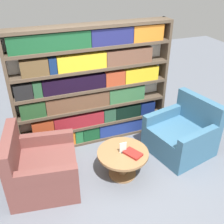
{
  "coord_description": "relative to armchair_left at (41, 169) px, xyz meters",
  "views": [
    {
      "loc": [
        -1.14,
        -2.64,
        2.96
      ],
      "look_at": [
        0.11,
        0.69,
        0.89
      ],
      "focal_mm": 42.0,
      "sensor_mm": 36.0,
      "label": 1
    }
  ],
  "objects": [
    {
      "name": "table_sign",
      "position": [
        1.21,
        -0.21,
        0.21
      ],
      "size": [
        0.11,
        0.06,
        0.17
      ],
      "color": "black",
      "rests_on": "coffee_table"
    },
    {
      "name": "stray_book",
      "position": [
        1.32,
        -0.31,
        0.15
      ],
      "size": [
        0.27,
        0.32,
        0.04
      ],
      "color": "maroon",
      "rests_on": "coffee_table"
    },
    {
      "name": "armchair_left",
      "position": [
        0.0,
        0.0,
        0.0
      ],
      "size": [
        1.08,
        1.08,
        0.95
      ],
      "rotation": [
        0.0,
        0.0,
        1.42
      ],
      "color": "brown",
      "rests_on": "ground_plane"
    },
    {
      "name": "armchair_right",
      "position": [
        2.41,
        0.0,
        0.0
      ],
      "size": [
        1.12,
        1.13,
        0.95
      ],
      "rotation": [
        0.0,
        0.0,
        -1.36
      ],
      "color": "#386684",
      "rests_on": "ground_plane"
    },
    {
      "name": "bookshelf",
      "position": [
        1.07,
        0.89,
        0.74
      ],
      "size": [
        2.71,
        0.3,
        2.12
      ],
      "color": "silver",
      "rests_on": "ground_plane"
    },
    {
      "name": "ground_plane",
      "position": [
        1.1,
        -0.43,
        -0.31
      ],
      "size": [
        14.0,
        14.0,
        0.0
      ],
      "primitive_type": "plane",
      "color": "slate"
    },
    {
      "name": "coffee_table",
      "position": [
        1.21,
        -0.21,
        0.01
      ],
      "size": [
        0.78,
        0.78,
        0.44
      ],
      "color": "olive",
      "rests_on": "ground_plane"
    }
  ]
}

